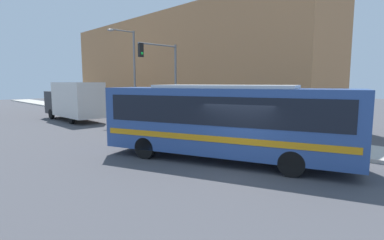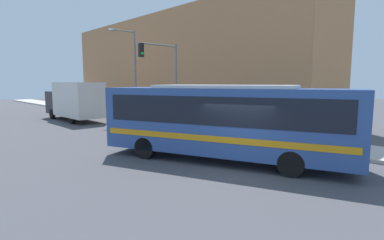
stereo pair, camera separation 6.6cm
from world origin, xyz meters
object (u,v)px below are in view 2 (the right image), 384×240
object	(u,v)px
traffic_light_pole	(165,70)
street_lamp	(132,67)
city_bus	(224,118)
fire_hydrant	(219,125)
delivery_truck	(74,100)
pedestrian_near_corner	(175,110)

from	to	relation	value
traffic_light_pole	street_lamp	size ratio (longest dim) A/B	0.78
city_bus	fire_hydrant	xyz separation A→B (m)	(4.73, 4.42, -1.26)
traffic_light_pole	street_lamp	bearing A→B (deg)	81.44
delivery_truck	pedestrian_near_corner	size ratio (longest dim) A/B	4.12
delivery_truck	traffic_light_pole	bearing A→B (deg)	-71.52
fire_hydrant	pedestrian_near_corner	distance (m)	5.73
city_bus	street_lamp	distance (m)	15.36
city_bus	pedestrian_near_corner	bearing A→B (deg)	38.41
delivery_truck	city_bus	bearing A→B (deg)	-92.84
traffic_light_pole	street_lamp	distance (m)	5.66
city_bus	traffic_light_pole	bearing A→B (deg)	45.09
street_lamp	pedestrian_near_corner	bearing A→B (deg)	-75.12
street_lamp	pedestrian_near_corner	size ratio (longest dim) A/B	4.03
city_bus	street_lamp	bearing A→B (deg)	50.61
fire_hydrant	street_lamp	distance (m)	10.74
traffic_light_pole	street_lamp	world-z (taller)	street_lamp
city_bus	pedestrian_near_corner	distance (m)	11.60
fire_hydrant	street_lamp	size ratio (longest dim) A/B	0.11
traffic_light_pole	delivery_truck	bearing A→B (deg)	108.48
fire_hydrant	traffic_light_pole	world-z (taller)	traffic_light_pole
city_bus	fire_hydrant	distance (m)	6.60
delivery_truck	street_lamp	xyz separation A→B (m)	(3.79, -3.25, 2.81)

